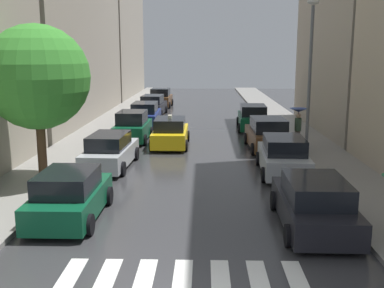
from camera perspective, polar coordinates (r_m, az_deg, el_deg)
name	(u,v)px	position (r m, az deg, el deg)	size (l,w,h in m)	color
ground_plane	(197,128)	(32.86, 0.63, 2.03)	(28.00, 72.00, 0.04)	#333335
sidewalk_left	(106,126)	(33.58, -10.53, 2.20)	(3.00, 72.00, 0.15)	gray
sidewalk_right	(289,127)	(33.39, 11.87, 2.10)	(3.00, 72.00, 0.15)	gray
crosswalk_stripes	(182,281)	(11.25, -1.21, -16.54)	(5.85, 2.20, 0.01)	silver
building_left_far	(109,34)	(57.77, -10.24, 13.22)	(6.00, 17.95, 14.80)	#9E9384
building_right_mid	(365,16)	(33.22, 20.64, 14.60)	(6.00, 14.14, 15.19)	#9E9384
parked_car_left_nearest	(70,196)	(15.28, -14.87, -6.26)	(2.09, 4.20, 1.60)	#0C4C2D
parked_car_left_second	(110,151)	(21.63, -10.08, -0.92)	(2.17, 4.74, 1.61)	#B2B7BF
parked_car_left_third	(133,127)	(27.91, -7.34, 2.08)	(2.08, 4.16, 1.82)	#0C4C2D
parked_car_left_fourth	(145,115)	(33.39, -5.80, 3.56)	(2.12, 4.77, 1.75)	navy
parked_car_left_fifth	(153,106)	(39.27, -4.86, 4.72)	(2.22, 4.77, 1.73)	black
parked_car_left_sixth	(161,98)	(45.34, -3.89, 5.65)	(2.25, 4.06, 1.82)	brown
parked_car_right_nearest	(314,204)	(14.54, 14.85, -7.20)	(2.22, 4.67, 1.57)	black
parked_car_right_second	(283,156)	(20.55, 11.21, -1.52)	(2.23, 4.57, 1.67)	#B2B7BF
parked_car_right_third	(268,135)	(25.62, 9.33, 1.14)	(2.28, 4.69, 1.75)	brown
parked_car_right_fourth	(253,118)	(32.22, 7.52, 3.22)	(2.24, 4.69, 1.71)	#0C4C2D
taxi_midroad	(170,133)	(26.18, -2.70, 1.37)	(2.08, 4.37, 1.81)	yellow
pedestrian_by_kerb	(298,119)	(25.90, 13.00, 3.02)	(1.00, 1.00, 2.11)	brown
street_tree_left	(37,77)	(19.19, -18.59, 7.81)	(4.12, 4.12, 6.21)	#513823
lamp_post_right	(310,69)	(23.02, 14.38, 8.92)	(0.60, 0.28, 7.53)	#595B60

